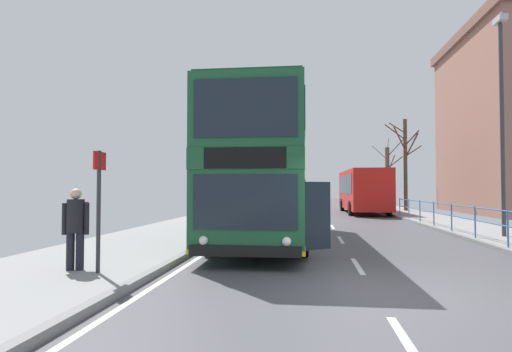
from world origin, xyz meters
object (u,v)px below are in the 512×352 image
(pedestrian_with_backpack, at_px, (76,223))
(street_lamp_far_side, at_px, (502,108))
(double_decker_bus_main, at_px, (266,172))
(background_bus_far_lane, at_px, (363,190))
(bare_tree_far_02, at_px, (388,175))
(bare_tree_far_00, at_px, (405,160))
(bus_stop_sign_near, at_px, (99,197))

(pedestrian_with_backpack, xyz_separation_m, street_lamp_far_side, (11.47, 7.29, 3.51))
(double_decker_bus_main, relative_size, background_bus_far_lane, 1.11)
(street_lamp_far_side, distance_m, bare_tree_far_02, 25.42)
(bare_tree_far_02, bearing_deg, background_bus_far_lane, -110.14)
(pedestrian_with_backpack, relative_size, bare_tree_far_00, 0.24)
(bare_tree_far_00, height_order, bare_tree_far_02, bare_tree_far_00)
(bare_tree_far_02, bearing_deg, bare_tree_far_00, -92.38)
(street_lamp_far_side, xyz_separation_m, bare_tree_far_00, (0.58, 16.59, -0.69))
(background_bus_far_lane, xyz_separation_m, bare_tree_far_02, (3.70, 10.08, 1.44))
(double_decker_bus_main, relative_size, bus_stop_sign_near, 4.42)
(bus_stop_sign_near, xyz_separation_m, street_lamp_far_side, (10.86, 7.52, 2.97))
(pedestrian_with_backpack, relative_size, bus_stop_sign_near, 0.69)
(background_bus_far_lane, distance_m, bus_stop_sign_near, 24.20)
(bare_tree_far_00, bearing_deg, bus_stop_sign_near, -115.38)
(bus_stop_sign_near, bearing_deg, pedestrian_with_backpack, 159.31)
(street_lamp_far_side, bearing_deg, background_bus_far_lane, 100.23)
(bus_stop_sign_near, bearing_deg, double_decker_bus_main, 66.97)
(pedestrian_with_backpack, height_order, bus_stop_sign_near, bus_stop_sign_near)
(background_bus_far_lane, relative_size, bare_tree_far_00, 1.39)
(bus_stop_sign_near, distance_m, bare_tree_far_00, 26.78)
(background_bus_far_lane, relative_size, bus_stop_sign_near, 3.98)
(double_decker_bus_main, bearing_deg, pedestrian_with_backpack, -118.42)
(double_decker_bus_main, bearing_deg, bare_tree_far_00, 63.81)
(double_decker_bus_main, xyz_separation_m, bus_stop_sign_near, (-2.69, -6.33, -0.71))
(background_bus_far_lane, height_order, bare_tree_far_00, bare_tree_far_00)
(double_decker_bus_main, height_order, bare_tree_far_00, bare_tree_far_00)
(pedestrian_with_backpack, bearing_deg, street_lamp_far_side, 32.45)
(double_decker_bus_main, xyz_separation_m, background_bus_far_lane, (5.41, 16.47, -0.66))
(pedestrian_with_backpack, relative_size, street_lamp_far_side, 0.22)
(pedestrian_with_backpack, bearing_deg, double_decker_bus_main, 61.58)
(background_bus_far_lane, height_order, bare_tree_far_02, bare_tree_far_02)
(street_lamp_far_side, xyz_separation_m, bare_tree_far_02, (0.94, 25.36, -1.48))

